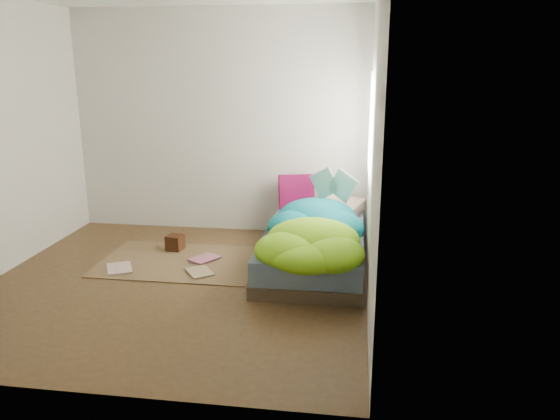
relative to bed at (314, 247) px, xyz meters
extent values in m
cube|color=#4A301C|center=(-1.22, -0.72, -0.17)|extent=(3.50, 3.50, 0.00)
cube|color=silver|center=(-1.22, 1.03, 1.13)|extent=(3.50, 0.04, 2.60)
cube|color=silver|center=(-1.22, -2.47, 1.13)|extent=(3.50, 0.04, 2.60)
cube|color=silver|center=(0.53, -0.72, 1.13)|extent=(0.04, 3.50, 2.60)
cube|color=white|center=(0.52, 0.18, 1.23)|extent=(0.01, 1.00, 1.20)
cube|color=#392B1F|center=(0.00, 0.00, -0.11)|extent=(1.00, 2.00, 0.12)
cube|color=#465970|center=(0.00, 0.00, 0.06)|extent=(0.98, 1.96, 0.22)
cube|color=brown|center=(-1.37, -0.17, -0.16)|extent=(1.60, 1.10, 0.01)
cube|color=beige|center=(0.21, 0.81, 0.23)|extent=(0.62, 0.52, 0.12)
cube|color=#530531|center=(-0.28, 0.83, 0.37)|extent=(0.42, 0.21, 0.40)
cube|color=black|center=(-1.53, 0.16, -0.07)|extent=(0.19, 0.19, 0.16)
imported|color=silver|center=(-1.99, -0.54, -0.14)|extent=(0.35, 0.39, 0.02)
imported|color=#B2677A|center=(-1.22, -0.05, -0.14)|extent=(0.34, 0.36, 0.03)
imported|color=tan|center=(-1.16, -0.53, -0.15)|extent=(0.34, 0.36, 0.02)
camera|label=1|loc=(0.41, -5.24, 1.83)|focal=35.00mm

